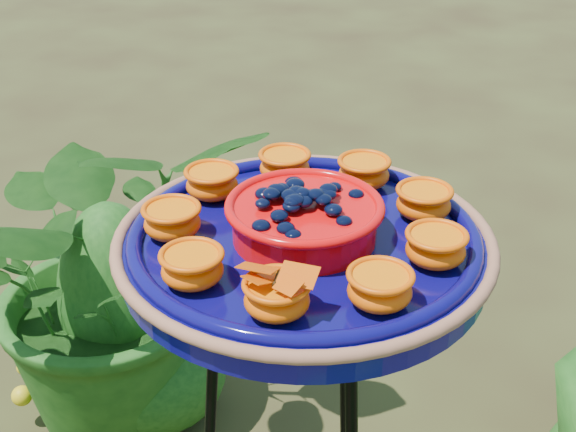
# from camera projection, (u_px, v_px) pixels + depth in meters

# --- Properties ---
(feeder_dish) EXTENTS (0.57, 0.57, 0.11)m
(feeder_dish) POSITION_uv_depth(u_px,v_px,m) (304.00, 239.00, 1.03)
(feeder_dish) COLOR #09064F
(feeder_dish) RESTS_ON tripod_stand
(shrub_back_left) EXTENTS (1.03, 1.02, 0.87)m
(shrub_back_left) POSITION_uv_depth(u_px,v_px,m) (112.00, 268.00, 1.95)
(shrub_back_left) COLOR #154412
(shrub_back_left) RESTS_ON ground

